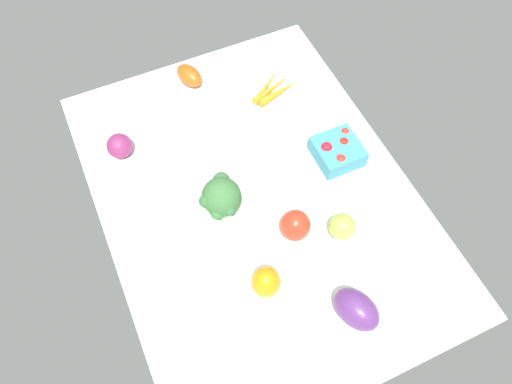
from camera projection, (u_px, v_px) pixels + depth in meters
The scene contains 10 objects.
tablecloth at pixel (256, 198), 129.63cm from camera, with size 104.00×76.00×2.00cm, color white.
eggplant at pixel (356, 309), 109.80cm from camera, with size 11.13×7.71×7.71cm, color #552C6B.
berry_basket at pixel (337, 151), 132.57cm from camera, with size 11.55×11.55×6.11cm.
roma_tomato at pixel (189, 76), 146.13cm from camera, with size 9.01×5.50×5.50cm, color #D14C15.
broccoli_head at pixel (221, 197), 119.76cm from camera, with size 10.99×10.36×12.73cm.
carrot_bunch at pixel (274, 89), 145.51cm from camera, with size 12.12×15.20×2.71cm.
red_onion_near_basket at pixel (119, 146), 132.61cm from camera, with size 6.76×6.76×6.76cm, color #7A2657.
bell_pepper_orange at pixel (266, 282), 112.71cm from camera, with size 6.80×6.80×8.21cm, color orange.
heirloom_tomato_green at pixel (342, 226), 120.69cm from camera, with size 6.56×6.56×6.56cm, color #8FB244.
bell_pepper_red at pixel (295, 225), 119.87cm from camera, with size 7.44×7.44×8.29cm, color red.
Camera 1 is at (-59.05, 26.74, 113.27)cm, focal length 35.58 mm.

